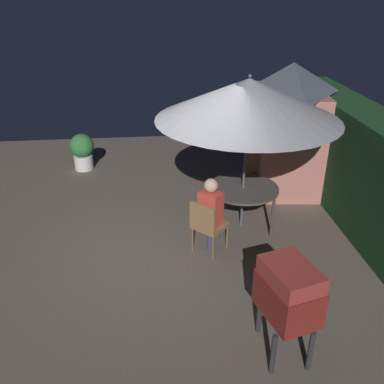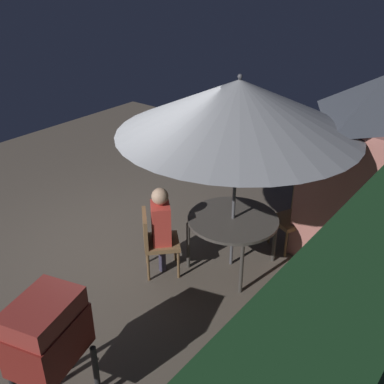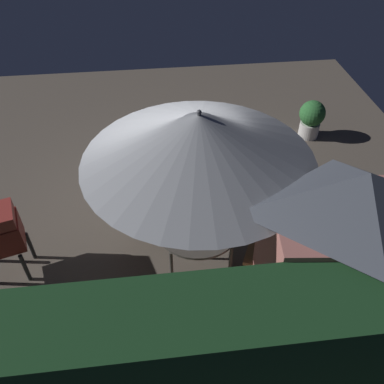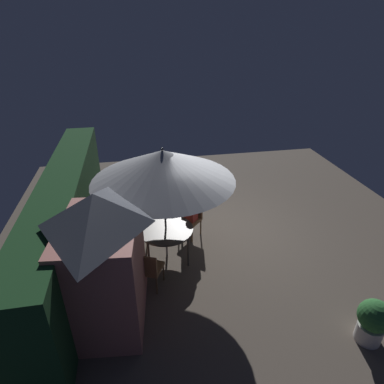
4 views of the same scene
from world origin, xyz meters
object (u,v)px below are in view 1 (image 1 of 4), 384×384
Objects in this scene: chair_far_side at (255,175)px; potted_plant_by_shed at (82,150)px; chair_near_shed at (207,224)px; person_in_red at (211,207)px; patio_umbrella at (249,99)px; bbq_grill at (289,293)px; garden_shed at (288,127)px; patio_table at (243,190)px.

potted_plant_by_shed is at bearing -117.85° from chair_far_side.
chair_near_shed is 2.09m from chair_far_side.
chair_far_side is 1.07× the size of potted_plant_by_shed.
chair_near_shed is at bearing 33.49° from potted_plant_by_shed.
chair_near_shed and chair_far_side have the same top height.
chair_near_shed is 0.71× the size of person_in_red.
patio_umbrella is 3.53× the size of potted_plant_by_shed.
potted_plant_by_shed is 0.67× the size of person_in_red.
bbq_grill is 1.33× the size of chair_near_shed.
patio_umbrella reaches higher than garden_shed.
bbq_grill is 3.87m from chair_far_side.
chair_far_side reaches higher than patio_table.
garden_shed is 4.59m from bbq_grill.
chair_near_shed reaches higher than potted_plant_by_shed.
patio_umbrella is at bearing 136.39° from chair_near_shed.
patio_umbrella reaches higher than person_in_red.
garden_shed is 3.09m from chair_near_shed.
chair_far_side reaches higher than potted_plant_by_shed.
patio_table is (1.52, -1.20, -0.61)m from garden_shed.
patio_umbrella is 2.35× the size of person_in_red.
garden_shed is 2.03m from patio_table.
potted_plant_by_shed reaches higher than patio_table.
person_in_red is at bearing 136.39° from chair_near_shed.
chair_far_side is 4.04m from potted_plant_by_shed.
chair_near_shed is at bearing -43.61° from patio_table.
patio_table is 1.08m from chair_far_side.
garden_shed is 3.04× the size of potted_plant_by_shed.
bbq_grill is 6.46m from potted_plant_by_shed.
garden_shed reaches higher than chair_far_side.
garden_shed is 2.84× the size of chair_near_shed.
chair_far_side is 2.02m from person_in_red.
potted_plant_by_shed is at bearing -146.51° from chair_near_shed.
bbq_grill reaches higher than patio_table.
chair_far_side is at bearing 145.88° from person_in_red.
patio_table is at bearing 136.39° from person_in_red.
person_in_red reaches higher than chair_far_side.
potted_plant_by_shed is (-3.61, -2.39, -0.06)m from chair_near_shed.
chair_near_shed is 1.00× the size of chair_far_side.
potted_plant_by_shed is at bearing -145.40° from person_in_red.
garden_shed is at bearing 141.67° from patio_table.
potted_plant_by_shed is at bearing -132.46° from patio_table.
garden_shed is 2.84× the size of chair_far_side.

